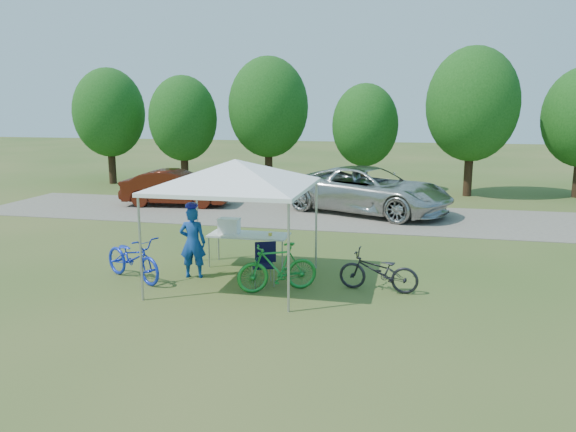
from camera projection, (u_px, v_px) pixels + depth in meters
The scene contains 14 objects.
ground at pixel (237, 283), 12.39m from camera, with size 100.00×100.00×0.00m, color #2D5119.
gravel_strip at pixel (306, 215), 20.05m from camera, with size 24.00×5.00×0.02m, color gray.
canopy at pixel (235, 163), 11.88m from camera, with size 4.53×4.53×3.00m.
treeline at pixel (325, 113), 25.22m from camera, with size 24.89×4.28×6.30m.
folding_table at pixel (249, 236), 13.56m from camera, with size 1.92×0.80×0.79m.
folding_chair at pixel (264, 260), 12.24m from camera, with size 0.61×0.65×0.91m.
cooler at pixel (229, 226), 13.63m from camera, with size 0.51×0.34×0.37m.
ice_cream_cup at pixel (270, 234), 13.38m from camera, with size 0.09×0.09×0.07m, color gold.
cyclist at pixel (193, 243), 12.64m from camera, with size 0.59×0.39×1.62m, color #123C94.
bike_blue at pixel (133, 258), 12.51m from camera, with size 0.67×1.92×1.01m, color #172FCC.
bike_green at pixel (277, 267), 11.73m from camera, with size 0.49×1.72×1.03m, color #1C7F2D.
bike_dark at pixel (378, 271), 11.74m from camera, with size 0.58×1.67×0.88m, color black.
minivan at pixel (369, 190), 20.22m from camera, with size 2.76×5.98×1.66m, color #BCBCB7.
sedan at pixel (177, 188), 21.76m from camera, with size 1.46×4.18×1.38m, color #4D180C.
Camera 1 is at (3.70, -11.34, 3.84)m, focal length 35.00 mm.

